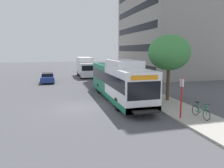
{
  "coord_description": "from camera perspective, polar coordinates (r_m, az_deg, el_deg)",
  "views": [
    {
      "loc": [
        -1.84,
        -16.23,
        4.47
      ],
      "look_at": [
        2.87,
        1.05,
        1.6
      ],
      "focal_mm": 34.0,
      "sensor_mm": 36.0,
      "label": 1
    }
  ],
  "objects": [
    {
      "name": "sidewalk_curb",
      "position": [
        24.33,
        6.34,
        -1.37
      ],
      "size": [
        3.0,
        56.0,
        0.14
      ],
      "primitive_type": "cube",
      "color": "#A8A399",
      "rests_on": "ground"
    },
    {
      "name": "box_truck_background",
      "position": [
        36.13,
        -7.22,
        4.71
      ],
      "size": [
        2.32,
        7.01,
        3.25
      ],
      "color": "silver",
      "rests_on": "ground"
    },
    {
      "name": "parked_car_far_lane",
      "position": [
        31.01,
        -16.88,
        1.66
      ],
      "size": [
        1.8,
        4.5,
        1.33
      ],
      "color": "navy",
      "rests_on": "ground"
    },
    {
      "name": "bicycle_parked",
      "position": [
        14.91,
        22.76,
        -6.82
      ],
      "size": [
        0.52,
        1.76,
        1.02
      ],
      "color": "black",
      "rests_on": "sidewalk_curb"
    },
    {
      "name": "street_tree_near_stop",
      "position": [
        18.84,
        15.12,
        8.13
      ],
      "size": [
        3.55,
        3.55,
        5.64
      ],
      "color": "#4C3823",
      "rests_on": "sidewalk_curb"
    },
    {
      "name": "bus_stop_sign_pole",
      "position": [
        14.18,
        18.17,
        -2.83
      ],
      "size": [
        0.1,
        0.36,
        2.6
      ],
      "color": "red",
      "rests_on": "sidewalk_curb"
    },
    {
      "name": "lattice_comm_tower",
      "position": [
        57.55,
        6.47,
        13.19
      ],
      "size": [
        1.1,
        1.1,
        26.15
      ],
      "color": "#B7B7BC",
      "rests_on": "ground"
    },
    {
      "name": "ground_plane",
      "position": [
        24.71,
        -10.72,
        -1.48
      ],
      "size": [
        120.0,
        120.0,
        0.0
      ],
      "primitive_type": "plane",
      "color": "#4C4C51"
    },
    {
      "name": "transit_bus",
      "position": [
        19.23,
        1.78,
        0.83
      ],
      "size": [
        2.58,
        12.25,
        3.65
      ],
      "color": "white",
      "rests_on": "ground"
    }
  ]
}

